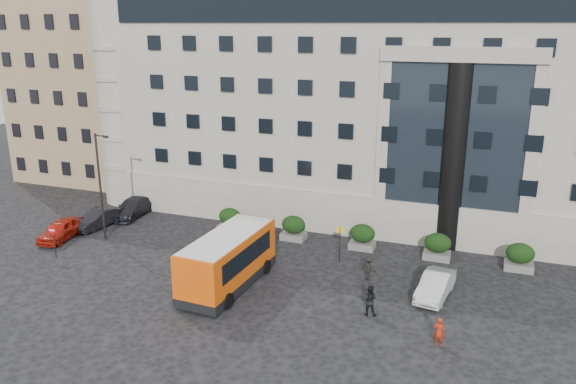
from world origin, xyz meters
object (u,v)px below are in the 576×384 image
object	(u,v)px
hedge_b	(293,228)
hedge_c	(362,236)
white_taxi	(435,285)
hedge_a	(230,219)
no_entry_sign	(53,235)
pedestrian_c	(369,268)
street_lamp	(101,183)
red_truck	(162,179)
parked_car_c	(133,208)
parked_car_a	(61,230)
parked_car_b	(98,219)
pedestrian_b	(369,300)
bus_stop_sign	(340,238)
parked_car_d	(171,182)
hedge_e	(520,257)
minibus	(228,258)
pedestrian_a	(439,332)

from	to	relation	value
hedge_b	hedge_c	bearing A→B (deg)	0.00
hedge_c	white_taxi	world-z (taller)	hedge_c
hedge_a	no_entry_sign	size ratio (longest dim) A/B	0.79
pedestrian_c	hedge_b	bearing A→B (deg)	-29.86
street_lamp	red_truck	distance (m)	11.34
street_lamp	parked_car_c	xyz separation A→B (m)	(-1.28, 5.21, -3.65)
parked_car_a	parked_car_c	size ratio (longest dim) A/B	0.87
parked_car_b	parked_car_c	bearing A→B (deg)	81.35
street_lamp	pedestrian_b	size ratio (longest dim) A/B	4.52
parked_car_a	hedge_b	bearing A→B (deg)	12.81
no_entry_sign	pedestrian_c	size ratio (longest dim) A/B	1.46
parked_car_a	white_taxi	distance (m)	27.13
bus_stop_sign	parked_car_a	bearing A→B (deg)	-171.42
hedge_c	no_entry_sign	world-z (taller)	no_entry_sign
hedge_a	white_taxi	size ratio (longest dim) A/B	0.43
bus_stop_sign	no_entry_sign	world-z (taller)	bus_stop_sign
hedge_c	parked_car_d	size ratio (longest dim) A/B	0.32
red_truck	parked_car_c	bearing A→B (deg)	-93.00
parked_car_b	pedestrian_b	world-z (taller)	pedestrian_b
hedge_e	bus_stop_sign	world-z (taller)	bus_stop_sign
no_entry_sign	pedestrian_b	distance (m)	21.94
street_lamp	hedge_c	bearing A→B (deg)	14.67
street_lamp	minibus	xyz separation A→B (m)	(12.04, -3.86, -2.56)
minibus	street_lamp	bearing A→B (deg)	165.00
parked_car_c	pedestrian_a	distance (m)	28.48
hedge_b	parked_car_c	xyz separation A→B (m)	(-14.42, 0.41, -0.21)
hedge_e	pedestrian_b	world-z (taller)	hedge_e
parked_car_c	hedge_a	bearing A→B (deg)	-6.85
bus_stop_sign	pedestrian_c	bearing A→B (deg)	-40.11
street_lamp	pedestrian_a	distance (m)	25.81
hedge_c	hedge_b	bearing A→B (deg)	180.00
hedge_e	pedestrian_c	world-z (taller)	hedge_e
parked_car_d	white_taxi	size ratio (longest dim) A/B	1.33
no_entry_sign	parked_car_b	xyz separation A→B (m)	(-1.13, 6.01, -0.95)
street_lamp	hedge_e	bearing A→B (deg)	9.48
hedge_e	parked_car_b	bearing A→B (deg)	-174.78
pedestrian_c	hedge_a	bearing A→B (deg)	-16.20
red_truck	parked_car_b	bearing A→B (deg)	-101.43
red_truck	white_taxi	xyz separation A→B (m)	(26.01, -11.75, -0.93)
hedge_e	parked_car_b	xyz separation A→B (m)	(-30.93, -2.83, -0.23)
red_truck	parked_car_b	size ratio (longest dim) A/B	1.48
hedge_e	parked_car_c	xyz separation A→B (m)	(-30.02, 0.41, -0.21)
hedge_a	no_entry_sign	world-z (taller)	no_entry_sign
hedge_a	hedge_c	world-z (taller)	same
hedge_e	hedge_c	bearing A→B (deg)	180.00
bus_stop_sign	hedge_b	bearing A→B (deg)	146.93
hedge_c	pedestrian_c	xyz separation A→B (m)	(1.52, -4.84, -0.14)
hedge_c	bus_stop_sign	size ratio (longest dim) A/B	0.73
parked_car_d	pedestrian_b	bearing A→B (deg)	-41.20
street_lamp	red_truck	world-z (taller)	street_lamp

